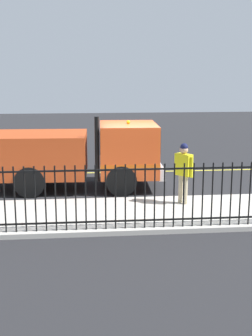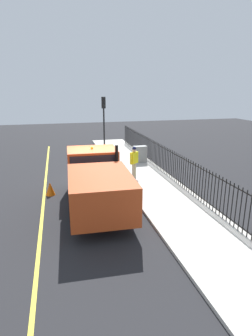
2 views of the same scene
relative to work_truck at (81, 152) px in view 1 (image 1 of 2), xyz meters
The scene contains 7 objects.
ground_plane 2.35m from the work_truck, 85.62° to the left, with size 55.81×55.81×0.00m, color #232326.
sidewalk_slab 3.92m from the work_truck, 32.32° to the left, with size 2.91×25.37×0.12m, color #B7B2A8.
lane_marking 3.27m from the work_truck, 138.69° to the left, with size 0.12×22.83×0.01m, color yellow.
work_truck is the anchor object (origin of this frame).
worker_standing 3.82m from the work_truck, 49.25° to the left, with size 0.52×0.48×1.74m.
iron_fence 4.87m from the work_truck, 24.28° to the left, with size 0.04×21.60×1.57m.
traffic_cone 2.73m from the work_truck, 139.93° to the left, with size 0.44×0.44×0.63m, color orange.
Camera 1 is at (14.53, -1.91, 3.82)m, focal length 48.20 mm.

